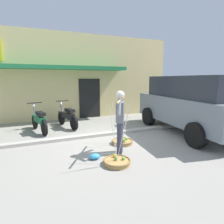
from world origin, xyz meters
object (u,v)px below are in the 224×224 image
(fruit_basket_left_side, at_px, (122,141))
(plastic_litter_bag, at_px, (95,156))
(fruit_vendor, at_px, (120,118))
(motorcycle_second_in_row, at_px, (67,117))
(parked_truck, at_px, (191,103))
(motorcycle_nearest_shop, at_px, (39,120))
(fruit_basket_right_side, at_px, (117,161))

(fruit_basket_left_side, xyz_separation_m, plastic_litter_bag, (-1.14, -0.76, -0.01))
(fruit_vendor, relative_size, motorcycle_second_in_row, 0.95)
(fruit_basket_left_side, xyz_separation_m, motorcycle_second_in_row, (-1.21, 2.70, 0.38))
(fruit_vendor, xyz_separation_m, plastic_litter_bag, (-0.77, -0.14, -0.91))
(fruit_vendor, relative_size, fruit_basket_left_side, 1.17)
(motorcycle_second_in_row, distance_m, parked_truck, 4.89)
(plastic_litter_bag, bearing_deg, parked_truck, 13.28)
(motorcycle_nearest_shop, xyz_separation_m, plastic_litter_bag, (1.18, -3.16, -0.38))
(fruit_basket_right_side, distance_m, motorcycle_nearest_shop, 4.00)
(fruit_vendor, relative_size, motorcycle_nearest_shop, 0.95)
(fruit_basket_left_side, distance_m, fruit_basket_right_side, 1.45)
(fruit_basket_right_side, relative_size, motorcycle_second_in_row, 0.82)
(plastic_litter_bag, bearing_deg, motorcycle_nearest_shop, 110.49)
(fruit_basket_left_side, distance_m, plastic_litter_bag, 1.37)
(parked_truck, xyz_separation_m, plastic_litter_bag, (-4.08, -0.96, -1.06))
(fruit_basket_left_side, xyz_separation_m, fruit_basket_right_side, (-0.74, -1.25, -0.00))
(fruit_basket_left_side, xyz_separation_m, motorcycle_nearest_shop, (-2.32, 2.40, 0.38))
(fruit_basket_left_side, height_order, fruit_basket_right_side, same)
(fruit_basket_left_side, height_order, motorcycle_nearest_shop, fruit_basket_left_side)
(parked_truck, bearing_deg, motorcycle_second_in_row, 148.99)
(fruit_vendor, xyz_separation_m, parked_truck, (3.31, 0.83, 0.16))
(fruit_basket_left_side, relative_size, fruit_basket_right_side, 1.00)
(fruit_vendor, xyz_separation_m, motorcycle_second_in_row, (-0.84, 3.32, -0.52))
(fruit_basket_left_side, relative_size, plastic_litter_bag, 5.18)
(fruit_basket_left_side, distance_m, parked_truck, 3.13)
(fruit_vendor, distance_m, parked_truck, 3.42)
(motorcycle_nearest_shop, bearing_deg, plastic_litter_bag, -69.51)
(motorcycle_nearest_shop, height_order, plastic_litter_bag, motorcycle_nearest_shop)
(fruit_vendor, relative_size, plastic_litter_bag, 6.05)
(fruit_basket_left_side, relative_size, motorcycle_nearest_shop, 0.81)
(parked_truck, height_order, plastic_litter_bag, parked_truck)
(fruit_vendor, relative_size, parked_truck, 0.34)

